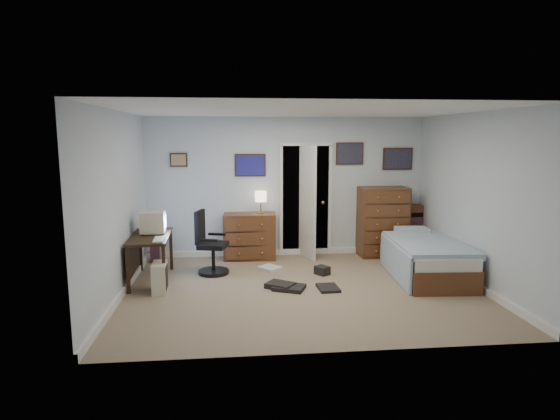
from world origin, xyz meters
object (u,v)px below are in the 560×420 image
object	(u,v)px
office_chair	(210,249)
low_dresser	(250,236)
tall_dresser	(383,222)
bed	(425,257)
computer_desk	(145,246)

from	to	relation	value
office_chair	low_dresser	size ratio (longest dim) A/B	1.11
tall_dresser	bed	bearing A→B (deg)	-80.17
office_chair	low_dresser	bearing A→B (deg)	67.11
office_chair	bed	world-z (taller)	office_chair
low_dresser	computer_desk	bearing A→B (deg)	-140.68
computer_desk	bed	world-z (taller)	computer_desk
computer_desk	tall_dresser	xyz separation A→B (m)	(4.02, 1.13, 0.09)
office_chair	low_dresser	xyz separation A→B (m)	(0.67, 0.87, 0.01)
low_dresser	tall_dresser	size ratio (longest dim) A/B	0.73
computer_desk	low_dresser	xyz separation A→B (m)	(1.61, 1.16, -0.13)
low_dresser	tall_dresser	xyz separation A→B (m)	(2.41, -0.02, 0.22)
office_chair	bed	bearing A→B (deg)	6.43
computer_desk	low_dresser	world-z (taller)	low_dresser
bed	low_dresser	bearing A→B (deg)	157.15
computer_desk	bed	xyz separation A→B (m)	(4.27, -0.18, -0.24)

